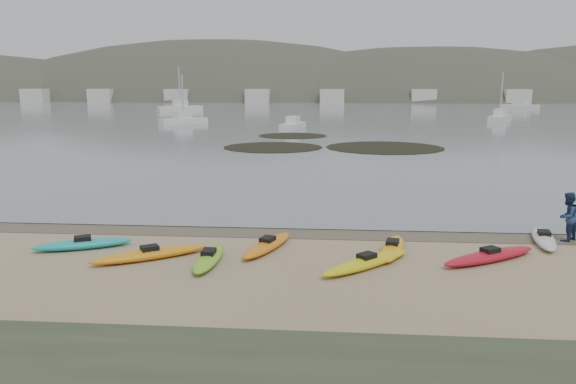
{
  "coord_description": "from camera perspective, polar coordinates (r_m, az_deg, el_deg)",
  "views": [
    {
      "loc": [
        1.75,
        -21.39,
        5.66
      ],
      "look_at": [
        0.0,
        0.0,
        1.5
      ],
      "focal_mm": 35.0,
      "sensor_mm": 36.0,
      "label": 1
    }
  ],
  "objects": [
    {
      "name": "person_east",
      "position": [
        22.78,
        26.51,
        -2.26
      ],
      "size": [
        1.11,
        1.09,
        1.8
      ],
      "primitive_type": "imported",
      "rotation": [
        0.0,
        0.0,
        3.85
      ],
      "color": "navy",
      "rests_on": "ground"
    },
    {
      "name": "far_hills",
      "position": [
        219.68,
        14.58,
        4.99
      ],
      "size": [
        550.0,
        135.0,
        80.0
      ],
      "color": "#384235",
      "rests_on": "ground"
    },
    {
      "name": "kayaks",
      "position": [
        18.69,
        -1.77,
        -6.12
      ],
      "size": [
        21.82,
        7.87,
        0.34
      ],
      "color": "yellow",
      "rests_on": "ground"
    },
    {
      "name": "ground",
      "position": [
        22.19,
        0.0,
        -3.8
      ],
      "size": [
        600.0,
        600.0,
        0.0
      ],
      "primitive_type": "plane",
      "color": "tan",
      "rests_on": "ground"
    },
    {
      "name": "far_town",
      "position": [
        166.48,
        6.24,
        9.66
      ],
      "size": [
        199.0,
        5.0,
        4.0
      ],
      "color": "beige",
      "rests_on": "ground"
    },
    {
      "name": "kelp_mats",
      "position": [
        52.83,
        3.87,
        4.83
      ],
      "size": [
        19.63,
        19.7,
        0.04
      ],
      "color": "black",
      "rests_on": "water"
    },
    {
      "name": "moored_boats",
      "position": [
        104.06,
        5.02,
        8.12
      ],
      "size": [
        81.39,
        66.03,
        1.25
      ],
      "color": "silver",
      "rests_on": "ground"
    },
    {
      "name": "water",
      "position": [
        321.44,
        4.44,
        9.94
      ],
      "size": [
        1200.0,
        1200.0,
        0.0
      ],
      "primitive_type": "plane",
      "color": "slate",
      "rests_on": "ground"
    },
    {
      "name": "wet_sand",
      "position": [
        21.9,
        -0.06,
        -3.99
      ],
      "size": [
        60.0,
        60.0,
        0.0
      ],
      "primitive_type": "plane",
      "color": "brown",
      "rests_on": "ground"
    }
  ]
}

